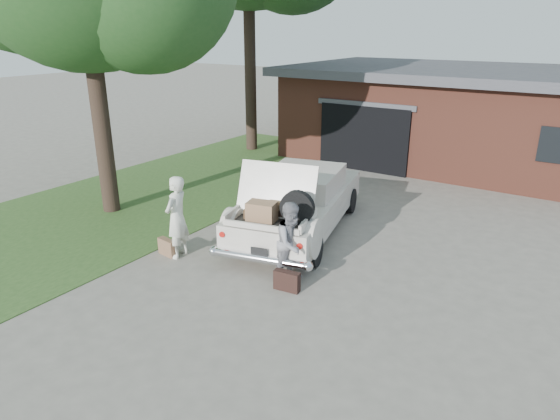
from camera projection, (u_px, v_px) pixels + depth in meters
The scene contains 8 objects.
ground at pixel (264, 269), 10.25m from camera, with size 90.00×90.00×0.00m, color gray.
grass_strip at pixel (175, 187), 15.45m from camera, with size 6.00×16.00×0.02m, color #2D4C1E.
house at pixel (468, 114), 18.13m from camera, with size 12.80×7.80×3.30m.
sedan at pixel (299, 202), 11.85m from camera, with size 3.10×5.42×2.05m.
woman_left at pixel (177, 217), 10.51m from camera, with size 0.65×0.43×1.79m, color silver.
woman_right at pixel (292, 243), 9.51m from camera, with size 0.78×0.61×1.61m, color gray.
suitcase_left at pixel (167, 247), 10.80m from camera, with size 0.48×0.15×0.37m, color #876044.
suitcase_right at pixel (287, 281), 9.35m from camera, with size 0.50×0.16×0.39m, color black.
Camera 1 is at (5.36, -7.48, 4.68)m, focal length 32.00 mm.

